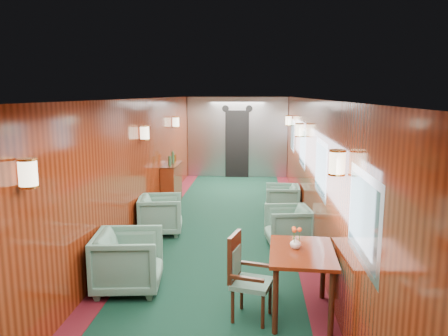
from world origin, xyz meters
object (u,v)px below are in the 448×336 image
armchair_left_near (128,261)px  armchair_right_far (282,200)px  armchair_right_near (288,226)px  side_chair (244,273)px  armchair_left_far (161,214)px  credenza (172,183)px  dining_table (302,261)px

armchair_left_near → armchair_right_far: armchair_left_near is taller
armchair_left_near → armchair_right_near: bearing=-56.0°
side_chair → armchair_left_far: size_ratio=1.26×
credenza → armchair_right_near: bearing=-46.8°
armchair_right_far → side_chair: bearing=-7.7°
side_chair → armchair_left_near: side_chair is taller
credenza → armchair_right_far: size_ratio=1.72×
armchair_right_near → armchair_right_far: (0.00, 1.84, -0.01)m
dining_table → side_chair: side_chair is taller
side_chair → armchair_right_far: (0.66, 4.28, -0.21)m
side_chair → armchair_right_far: bearing=96.1°
side_chair → armchair_left_far: (-1.58, 2.88, -0.18)m
dining_table → credenza: 5.53m
armchair_left_near → armchair_right_far: (2.15, 3.68, -0.07)m
armchair_left_near → armchair_left_far: 2.29m
credenza → armchair_right_near: size_ratio=1.66×
side_chair → armchair_right_far: 4.33m
armchair_right_far → armchair_left_far: bearing=-57.1°
credenza → dining_table: bearing=-63.7°
side_chair → dining_table: bearing=23.7°
armchair_right_near → armchair_right_far: size_ratio=1.03×
dining_table → armchair_left_near: 2.20m
dining_table → armchair_right_far: 4.19m
dining_table → credenza: credenza is taller
armchair_left_near → armchair_left_far: bearing=-4.4°
armchair_left_far → armchair_right_near: size_ratio=1.06×
dining_table → side_chair: (-0.64, -0.10, -0.12)m
dining_table → credenza: (-2.45, 4.95, -0.17)m
side_chair → armchair_left_far: bearing=133.6°
credenza → armchair_left_near: 4.47m
dining_table → armchair_right_near: 2.35m
armchair_left_near → dining_table: bearing=-109.7°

